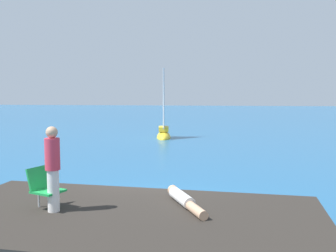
{
  "coord_description": "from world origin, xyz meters",
  "views": [
    {
      "loc": [
        1.64,
        -10.3,
        3.33
      ],
      "look_at": [
        -1.01,
        12.84,
        1.2
      ],
      "focal_mm": 40.25,
      "sensor_mm": 36.0,
      "label": 1
    }
  ],
  "objects": [
    {
      "name": "ground_plane",
      "position": [
        0.0,
        0.0,
        0.0
      ],
      "size": [
        160.0,
        160.0,
        0.0
      ],
      "primitive_type": "plane",
      "color": "#236093"
    },
    {
      "name": "shore_ledge",
      "position": [
        0.09,
        -3.59,
        0.53
      ],
      "size": [
        7.67,
        4.43,
        1.06
      ],
      "primitive_type": "cube",
      "rotation": [
        0.0,
        0.0,
        -0.09
      ],
      "color": "#2D2823",
      "rests_on": "ground"
    },
    {
      "name": "boulder_seaward",
      "position": [
        0.1,
        -1.84,
        0.0
      ],
      "size": [
        0.87,
        1.07,
        0.7
      ],
      "primitive_type": "cube",
      "rotation": [
        -0.08,
        0.15,
        1.66
      ],
      "color": "#2A2324",
      "rests_on": "ground"
    },
    {
      "name": "boulder_inland",
      "position": [
        -0.39,
        -1.91,
        0.0
      ],
      "size": [
        2.09,
        2.01,
        1.11
      ],
      "primitive_type": "cube",
      "rotation": [
        0.17,
        -0.02,
        2.63
      ],
      "color": "#292C27",
      "rests_on": "ground"
    },
    {
      "name": "sailboat_near",
      "position": [
        -1.74,
        16.46,
        0.3
      ],
      "size": [
        1.34,
        3.02,
        5.51
      ],
      "rotation": [
        0.0,
        0.0,
        1.7
      ],
      "color": "yellow",
      "rests_on": "ground"
    },
    {
      "name": "person_sunbather",
      "position": [
        1.12,
        -2.97,
        1.18
      ],
      "size": [
        0.9,
        1.64,
        0.25
      ],
      "rotation": [
        0.0,
        0.0,
        5.15
      ],
      "color": "white",
      "rests_on": "shore_ledge"
    },
    {
      "name": "person_standing",
      "position": [
        -1.31,
        -3.63,
        1.93
      ],
      "size": [
        0.28,
        0.28,
        1.62
      ],
      "rotation": [
        0.0,
        0.0,
        4.12
      ],
      "color": "white",
      "rests_on": "shore_ledge"
    },
    {
      "name": "beach_chair",
      "position": [
        -1.58,
        -3.46,
        1.5
      ],
      "size": [
        0.73,
        0.67,
        0.8
      ],
      "rotation": [
        0.0,
        0.0,
        5.91
      ],
      "color": "green",
      "rests_on": "shore_ledge"
    }
  ]
}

